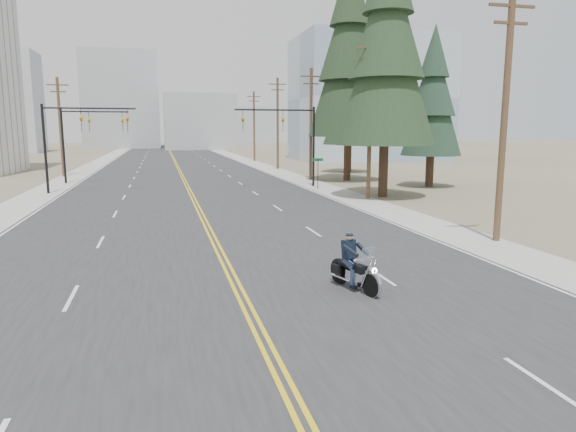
# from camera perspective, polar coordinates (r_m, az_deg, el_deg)

# --- Properties ---
(ground_plane) EXTENTS (400.00, 400.00, 0.00)m
(ground_plane) POSITION_cam_1_polar(r_m,az_deg,el_deg) (13.12, -3.18, -12.90)
(ground_plane) COLOR #776D56
(ground_plane) RESTS_ON ground
(road) EXTENTS (20.00, 200.00, 0.01)m
(road) POSITION_cam_1_polar(r_m,az_deg,el_deg) (82.11, -12.40, 5.84)
(road) COLOR #303033
(road) RESTS_ON ground
(sidewalk_left) EXTENTS (3.00, 200.00, 0.01)m
(sidewalk_left) POSITION_cam_1_polar(r_m,az_deg,el_deg) (82.60, -20.43, 5.48)
(sidewalk_left) COLOR #A5A5A0
(sidewalk_left) RESTS_ON ground
(sidewalk_right) EXTENTS (3.00, 200.00, 0.01)m
(sidewalk_right) POSITION_cam_1_polar(r_m,az_deg,el_deg) (83.22, -4.42, 6.08)
(sidewalk_right) COLOR #A5A5A0
(sidewalk_right) RESTS_ON ground
(traffic_mast_left) EXTENTS (7.10, 0.26, 7.00)m
(traffic_mast_left) POSITION_cam_1_polar(r_m,az_deg,el_deg) (44.44, -22.94, 8.72)
(traffic_mast_left) COLOR black
(traffic_mast_left) RESTS_ON ground
(traffic_mast_right) EXTENTS (7.10, 0.26, 7.00)m
(traffic_mast_right) POSITION_cam_1_polar(r_m,az_deg,el_deg) (45.33, 0.39, 9.46)
(traffic_mast_right) COLOR black
(traffic_mast_right) RESTS_ON ground
(traffic_mast_far) EXTENTS (6.10, 0.26, 7.00)m
(traffic_mast_far) POSITION_cam_1_polar(r_m,az_deg,el_deg) (52.41, -21.96, 8.72)
(traffic_mast_far) COLOR black
(traffic_mast_far) RESTS_ON ground
(street_sign) EXTENTS (0.90, 0.06, 2.62)m
(street_sign) POSITION_cam_1_polar(r_m,az_deg,el_deg) (44.02, 3.35, 5.36)
(street_sign) COLOR black
(street_sign) RESTS_ON ground
(utility_pole_a) EXTENTS (2.20, 0.30, 11.00)m
(utility_pole_a) POSITION_cam_1_polar(r_m,az_deg,el_deg) (24.79, 22.94, 10.48)
(utility_pole_a) COLOR brown
(utility_pole_a) RESTS_ON ground
(utility_pole_b) EXTENTS (2.20, 0.30, 11.50)m
(utility_pole_b) POSITION_cam_1_polar(r_m,az_deg,el_deg) (37.91, 9.11, 10.91)
(utility_pole_b) COLOR brown
(utility_pole_b) RESTS_ON ground
(utility_pole_c) EXTENTS (2.20, 0.30, 11.00)m
(utility_pole_c) POSITION_cam_1_polar(r_m,az_deg,el_deg) (52.06, 2.56, 10.34)
(utility_pole_c) COLOR brown
(utility_pole_c) RESTS_ON ground
(utility_pole_d) EXTENTS (2.20, 0.30, 11.50)m
(utility_pole_d) POSITION_cam_1_polar(r_m,az_deg,el_deg) (66.58, -1.16, 10.39)
(utility_pole_d) COLOR brown
(utility_pole_d) RESTS_ON ground
(utility_pole_e) EXTENTS (2.20, 0.30, 11.00)m
(utility_pole_e) POSITION_cam_1_polar(r_m,az_deg,el_deg) (83.24, -3.79, 10.03)
(utility_pole_e) COLOR brown
(utility_pole_e) RESTS_ON ground
(utility_pole_left) EXTENTS (2.20, 0.30, 10.50)m
(utility_pole_left) POSITION_cam_1_polar(r_m,az_deg,el_deg) (60.80, -23.97, 9.18)
(utility_pole_left) COLOR brown
(utility_pole_left) RESTS_ON ground
(glass_building) EXTENTS (24.00, 16.00, 20.00)m
(glass_building) POSITION_cam_1_polar(r_m,az_deg,el_deg) (88.93, 8.96, 12.66)
(glass_building) COLOR #9EB5CC
(glass_building) RESTS_ON ground
(haze_bldg_a) EXTENTS (14.00, 12.00, 22.00)m
(haze_bldg_a) POSITION_cam_1_polar(r_m,az_deg,el_deg) (131.22, -28.94, 11.00)
(haze_bldg_a) COLOR #B7BCC6
(haze_bldg_a) RESTS_ON ground
(haze_bldg_b) EXTENTS (18.00, 14.00, 14.00)m
(haze_bldg_b) POSITION_cam_1_polar(r_m,az_deg,el_deg) (137.32, -9.80, 10.25)
(haze_bldg_b) COLOR #ADB2B7
(haze_bldg_b) RESTS_ON ground
(haze_bldg_c) EXTENTS (16.00, 12.00, 18.00)m
(haze_bldg_c) POSITION_cam_1_polar(r_m,az_deg,el_deg) (129.09, 5.28, 11.28)
(haze_bldg_c) COLOR #B7BCC6
(haze_bldg_c) RESTS_ON ground
(haze_bldg_d) EXTENTS (20.00, 15.00, 26.00)m
(haze_bldg_d) POSITION_cam_1_polar(r_m,az_deg,el_deg) (152.45, -17.99, 12.10)
(haze_bldg_d) COLOR #ADB2B7
(haze_bldg_d) RESTS_ON ground
(haze_bldg_e) EXTENTS (14.00, 14.00, 12.00)m
(haze_bldg_e) POSITION_cam_1_polar(r_m,az_deg,el_deg) (164.20, -4.44, 9.87)
(haze_bldg_e) COLOR #B7BCC6
(haze_bldg_e) RESTS_ON ground
(motorcyclist) EXTENTS (1.60, 2.49, 1.80)m
(motorcyclist) POSITION_cam_1_polar(r_m,az_deg,el_deg) (16.30, 7.46, -5.14)
(motorcyclist) COLOR black
(motorcyclist) RESTS_ON ground
(conifer_near) EXTENTS (7.36, 7.36, 19.48)m
(conifer_near) POSITION_cam_1_polar(r_m,az_deg,el_deg) (39.76, 10.96, 18.32)
(conifer_near) COLOR #382619
(conifer_near) RESTS_ON ground
(conifer_mid) EXTENTS (5.23, 5.23, 13.95)m
(conifer_mid) POSITION_cam_1_polar(r_m,az_deg,el_deg) (47.45, 15.82, 12.82)
(conifer_mid) COLOR #382619
(conifer_mid) RESTS_ON ground
(conifer_tall) EXTENTS (7.86, 7.86, 21.84)m
(conifer_tall) POSITION_cam_1_polar(r_m,az_deg,el_deg) (52.34, 6.83, 17.76)
(conifer_tall) COLOR #382619
(conifer_tall) RESTS_ON ground
(conifer_far) EXTENTS (6.16, 6.16, 16.51)m
(conifer_far) POSITION_cam_1_polar(r_m,az_deg,el_deg) (62.44, 6.88, 13.58)
(conifer_far) COLOR #382619
(conifer_far) RESTS_ON ground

